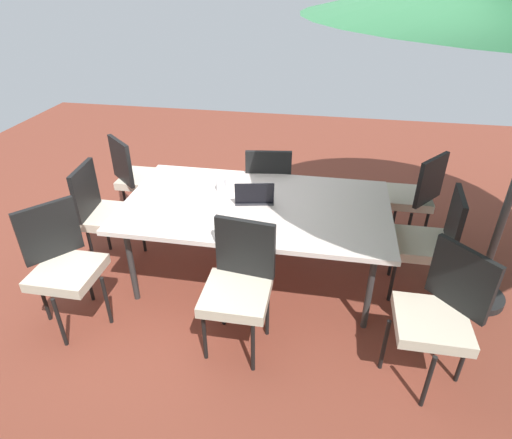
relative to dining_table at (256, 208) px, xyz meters
The scene contains 12 objects.
ground_plane 0.73m from the dining_table, ahead, with size 10.00×10.00×0.02m, color brown.
dining_table is the anchor object (origin of this frame).
chair_south 0.79m from the dining_table, 88.99° to the right, with size 0.48×0.49×0.98m.
chair_east 1.40m from the dining_table, ahead, with size 0.48×0.47×0.98m.
chair_north 0.80m from the dining_table, 91.33° to the left, with size 0.48×0.49×0.98m.
chair_northeast 1.56m from the dining_table, 30.14° to the left, with size 0.58×0.58×0.98m.
chair_southwest 1.65m from the dining_table, 149.06° to the right, with size 0.58×0.58×0.98m.
chair_northwest 1.61m from the dining_table, 148.15° to the left, with size 0.59×0.59×0.98m.
chair_west 1.45m from the dining_table, behind, with size 0.48×0.47×0.98m.
chair_southeast 1.62m from the dining_table, 28.52° to the right, with size 0.59×0.59×0.98m.
laptop 0.10m from the dining_table, 57.82° to the right, with size 0.36×0.30×0.21m.
cup 0.40m from the dining_table, 28.03° to the right, with size 0.08×0.08×0.12m, color white.
Camera 1 is at (-0.55, 3.09, 2.48)m, focal length 30.09 mm.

